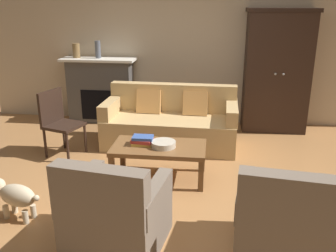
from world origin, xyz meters
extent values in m
plane|color=#B27A47|center=(0.00, 0.00, 0.00)|extent=(9.60, 9.60, 0.00)
cube|color=beige|center=(0.00, 2.55, 1.40)|extent=(7.20, 0.10, 2.80)
cube|color=#4C4947|center=(-1.55, 2.30, 0.54)|extent=(1.10, 0.36, 1.08)
cube|color=black|center=(-1.55, 2.12, 0.34)|extent=(0.60, 0.01, 0.52)
cube|color=white|center=(-1.55, 2.28, 1.10)|extent=(1.26, 0.48, 0.04)
cube|color=black|center=(1.40, 2.22, 0.94)|extent=(1.00, 0.52, 1.88)
cube|color=black|center=(1.40, 2.22, 1.91)|extent=(1.06, 0.55, 0.06)
sphere|color=#ADAFB5|center=(1.34, 1.95, 0.98)|extent=(0.04, 0.04, 0.04)
sphere|color=#ADAFB5|center=(1.46, 1.95, 0.98)|extent=(0.04, 0.04, 0.04)
cube|color=tan|center=(-0.21, 1.25, 0.22)|extent=(1.92, 0.90, 0.44)
cube|color=tan|center=(-0.20, 1.59, 0.65)|extent=(1.90, 0.24, 0.42)
cube|color=tan|center=(-1.09, 1.28, 0.55)|extent=(0.18, 0.80, 0.22)
cube|color=tan|center=(0.67, 1.23, 0.55)|extent=(0.18, 0.80, 0.22)
cube|color=tan|center=(-0.55, 1.46, 0.61)|extent=(0.37, 0.20, 0.37)
cube|color=tan|center=(0.15, 1.44, 0.61)|extent=(0.37, 0.20, 0.37)
cube|color=brown|center=(-0.21, 0.19, 0.39)|extent=(1.10, 0.60, 0.05)
cube|color=brown|center=(-0.72, -0.07, 0.18)|extent=(0.06, 0.06, 0.37)
cube|color=brown|center=(0.30, -0.07, 0.18)|extent=(0.06, 0.06, 0.37)
cube|color=brown|center=(-0.72, 0.45, 0.18)|extent=(0.06, 0.06, 0.37)
cube|color=brown|center=(0.30, 0.45, 0.18)|extent=(0.06, 0.06, 0.37)
cylinder|color=beige|center=(-0.15, 0.16, 0.45)|extent=(0.29, 0.29, 0.07)
cube|color=gold|center=(-0.41, 0.19, 0.44)|extent=(0.24, 0.17, 0.03)
cube|color=#B73833|center=(-0.41, 0.19, 0.47)|extent=(0.26, 0.20, 0.04)
cube|color=#38569E|center=(-0.41, 0.19, 0.51)|extent=(0.24, 0.17, 0.03)
cylinder|color=olive|center=(-1.93, 2.28, 1.24)|extent=(0.12, 0.12, 0.24)
cylinder|color=#565B66|center=(-1.55, 2.28, 1.26)|extent=(0.09, 0.09, 0.29)
cube|color=#756656|center=(-0.38, -1.12, 0.21)|extent=(0.87, 0.87, 0.42)
cube|color=#756656|center=(-0.42, -1.43, 0.65)|extent=(0.78, 0.27, 0.46)
cube|color=#756656|center=(-0.05, -1.18, 0.52)|extent=(0.23, 0.71, 0.20)
cube|color=#756656|center=(-0.70, -1.07, 0.52)|extent=(0.23, 0.71, 0.20)
cube|color=#756656|center=(1.02, -1.08, 0.21)|extent=(0.85, 0.85, 0.42)
cube|color=#756656|center=(0.98, -1.39, 0.65)|extent=(0.77, 0.26, 0.46)
cube|color=#756656|center=(1.34, -1.12, 0.52)|extent=(0.21, 0.71, 0.20)
cube|color=#756656|center=(0.69, -1.04, 0.52)|extent=(0.21, 0.71, 0.20)
cube|color=black|center=(-1.60, 0.73, 0.43)|extent=(0.55, 0.55, 0.04)
cylinder|color=black|center=(-1.47, 0.49, 0.21)|extent=(0.04, 0.04, 0.41)
cylinder|color=black|center=(-1.36, 0.85, 0.21)|extent=(0.04, 0.04, 0.41)
cylinder|color=black|center=(-1.84, 0.61, 0.21)|extent=(0.04, 0.04, 0.41)
cylinder|color=black|center=(-1.72, 0.97, 0.21)|extent=(0.04, 0.04, 0.41)
cube|color=black|center=(-1.79, 0.79, 0.68)|extent=(0.17, 0.43, 0.45)
ellipsoid|color=beige|center=(-1.45, -0.84, 0.25)|extent=(0.44, 0.30, 0.22)
cylinder|color=beige|center=(-1.58, -0.86, 0.07)|extent=(0.06, 0.06, 0.14)
cylinder|color=beige|center=(-1.55, -0.76, 0.07)|extent=(0.06, 0.06, 0.14)
cylinder|color=beige|center=(-1.35, -0.93, 0.07)|extent=(0.06, 0.06, 0.14)
cylinder|color=beige|center=(-1.32, -0.82, 0.07)|extent=(0.06, 0.06, 0.14)
sphere|color=beige|center=(-1.23, -0.90, 0.27)|extent=(0.06, 0.06, 0.06)
camera|label=1|loc=(0.38, -3.79, 2.03)|focal=39.28mm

